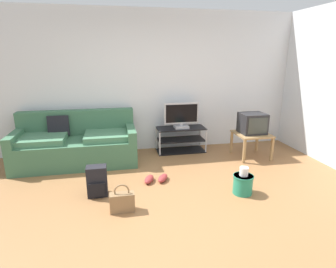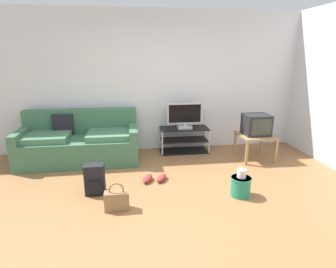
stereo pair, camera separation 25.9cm
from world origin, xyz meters
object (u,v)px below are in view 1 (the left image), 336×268
Objects in this scene: side_table at (252,136)px; cleaning_bucket at (243,183)px; flat_tv at (181,116)px; sneakers_pair at (156,179)px; tv_stand at (181,139)px; handbag at (122,202)px; couch at (77,145)px; crt_tv at (252,123)px; backpack at (97,181)px.

cleaning_bucket is at bearing -121.37° from side_table.
flat_tv reaches higher than sneakers_pair.
side_table is 2.08m from sneakers_pair.
cleaning_bucket is at bearing -77.20° from flat_tv.
cleaning_bucket is at bearing -28.47° from sneakers_pair.
flat_tv is (0.00, -0.02, 0.49)m from tv_stand.
tv_stand is 2.43× the size of cleaning_bucket.
handbag is at bearing -125.75° from sneakers_pair.
couch is 3.02× the size of flat_tv.
side_table is at bearing 20.10° from sneakers_pair.
handbag is (-1.24, -2.01, -0.11)m from tv_stand.
crt_tv is 1.01× the size of sneakers_pair.
flat_tv reaches higher than handbag.
crt_tv is at bearing 90.00° from side_table.
couch is 2.91m from cleaning_bucket.
cleaning_bucket is (-0.80, -1.33, -0.49)m from crt_tv.
backpack is at bearing -135.22° from tv_stand.
backpack is 2.01m from cleaning_bucket.
cleaning_bucket reaches higher than handbag.
tv_stand is 2.22× the size of backpack.
cleaning_bucket is at bearing -1.31° from backpack.
flat_tv reaches higher than cleaning_bucket.
couch is 4.61× the size of crt_tv.
sneakers_pair is at bearing 151.53° from cleaning_bucket.
flat_tv is at bearing -90.00° from tv_stand.
couch is at bearing -174.36° from flat_tv.
couch reaches higher than cleaning_bucket.
couch is 5.64× the size of handbag.
backpack is 0.57m from handbag.
side_table is at bearing -6.24° from couch.
crt_tv is at bearing 20.52° from sneakers_pair.
handbag is 0.93× the size of cleaning_bucket.
sneakers_pair is at bearing 54.25° from handbag.
side_table is at bearing -24.75° from tv_stand.
cleaning_bucket is (1.66, 0.13, 0.03)m from handbag.
crt_tv is at bearing 58.94° from cleaning_bucket.
backpack is (0.41, -1.33, -0.13)m from couch.
couch is 1.67m from sneakers_pair.
crt_tv is (-0.00, 0.02, 0.25)m from side_table.
cleaning_bucket is (0.42, -1.88, -0.08)m from tv_stand.
tv_stand is 1.93m from cleaning_bucket.
side_table is 1.55× the size of cleaning_bucket.
cleaning_bucket is 1.29m from sneakers_pair.
flat_tv is at bearing 156.12° from side_table.
sneakers_pair is (0.85, 0.27, -0.16)m from backpack.
couch is 3.22m from crt_tv.
flat_tv is at bearing 5.64° from couch.
flat_tv is 1.54× the size of sneakers_pair.
flat_tv is 1.59m from sneakers_pair.
flat_tv reaches higher than tv_stand.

